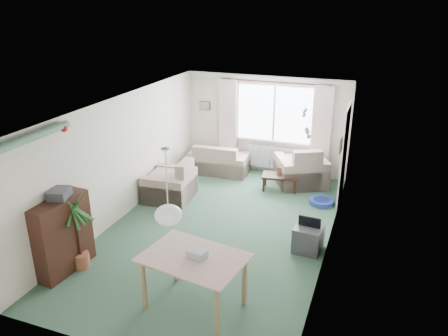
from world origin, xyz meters
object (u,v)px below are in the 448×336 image
(houseplant, at_px, (78,231))
(dining_table, at_px, (195,282))
(coffee_table, at_px, (280,182))
(pet_bed, at_px, (321,202))
(armchair_corner, at_px, (301,165))
(tv_cube, at_px, (308,238))
(sofa, at_px, (219,158))
(armchair_left, at_px, (169,179))
(bookshelf, at_px, (62,236))

(houseplant, relative_size, dining_table, 1.03)
(coffee_table, relative_size, dining_table, 0.62)
(pet_bed, bearing_deg, armchair_corner, 124.85)
(armchair_corner, relative_size, tv_cube, 2.11)
(armchair_corner, bearing_deg, sofa, -28.39)
(houseplant, xyz_separation_m, dining_table, (2.12, -0.25, -0.26))
(sofa, height_order, tv_cube, sofa)
(dining_table, height_order, tv_cube, dining_table)
(pet_bed, bearing_deg, sofa, 160.87)
(houseplant, bearing_deg, armchair_corner, 60.03)
(armchair_left, distance_m, bookshelf, 3.00)
(bookshelf, relative_size, dining_table, 0.96)
(sofa, distance_m, tv_cube, 3.96)
(coffee_table, distance_m, pet_bed, 1.10)
(coffee_table, xyz_separation_m, pet_bed, (1.01, -0.42, -0.13))
(dining_table, bearing_deg, armchair_left, 122.50)
(sofa, xyz_separation_m, armchair_corner, (2.07, -0.02, 0.11))
(armchair_left, xyz_separation_m, bookshelf, (-0.34, -2.98, 0.17))
(armchair_corner, bearing_deg, armchair_left, 7.57)
(armchair_left, bearing_deg, bookshelf, -10.56)
(armchair_corner, bearing_deg, tv_cube, 75.95)
(houseplant, distance_m, tv_cube, 3.83)
(houseplant, relative_size, pet_bed, 2.56)
(armchair_corner, distance_m, armchair_left, 3.08)
(sofa, distance_m, armchair_left, 1.86)
(dining_table, relative_size, tv_cube, 2.53)
(sofa, height_order, armchair_corner, armchair_corner)
(armchair_corner, relative_size, bookshelf, 0.87)
(houseplant, bearing_deg, coffee_table, 61.00)
(sofa, distance_m, armchair_corner, 2.07)
(armchair_left, bearing_deg, dining_table, 28.44)
(tv_cube, bearing_deg, sofa, 138.83)
(dining_table, bearing_deg, sofa, 107.28)
(armchair_corner, xyz_separation_m, tv_cube, (0.69, -2.82, -0.25))
(coffee_table, bearing_deg, bookshelf, -120.17)
(houseplant, distance_m, dining_table, 2.15)
(armchair_left, xyz_separation_m, dining_table, (1.97, -3.09, -0.05))
(coffee_table, distance_m, tv_cube, 2.56)
(armchair_left, relative_size, bookshelf, 0.81)
(tv_cube, xyz_separation_m, pet_bed, (-0.05, 1.91, -0.18))
(houseplant, bearing_deg, pet_bed, 48.34)
(coffee_table, bearing_deg, tv_cube, -65.50)
(armchair_left, relative_size, dining_table, 0.78)
(sofa, relative_size, dining_table, 1.15)
(coffee_table, relative_size, tv_cube, 1.57)
(bookshelf, bearing_deg, tv_cube, 33.15)
(sofa, height_order, armchair_left, armchair_left)
(armchair_corner, height_order, bookshelf, bookshelf)
(armchair_left, distance_m, dining_table, 3.67)
(tv_cube, bearing_deg, dining_table, -116.23)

